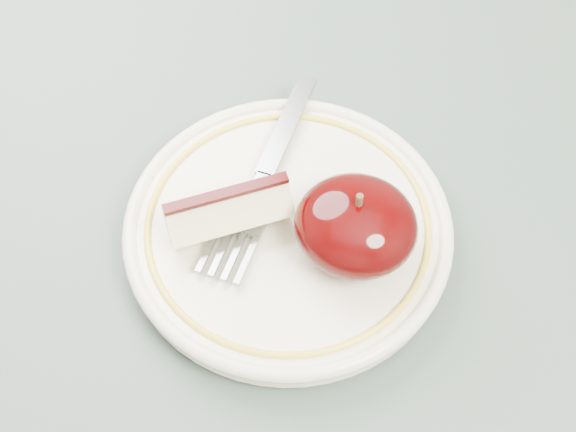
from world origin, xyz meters
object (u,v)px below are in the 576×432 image
(plate, at_px, (288,229))
(apple_half, at_px, (356,226))
(table, at_px, (290,321))
(fork, at_px, (263,177))

(plate, bearing_deg, apple_half, -3.31)
(apple_half, bearing_deg, table, -165.51)
(table, height_order, apple_half, apple_half)
(plate, xyz_separation_m, apple_half, (0.04, -0.00, 0.03))
(table, xyz_separation_m, plate, (-0.01, 0.01, 0.10))
(table, bearing_deg, plate, 113.64)
(plate, height_order, fork, fork)
(plate, height_order, apple_half, apple_half)
(fork, bearing_deg, apple_half, -111.23)
(table, relative_size, plate, 4.57)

